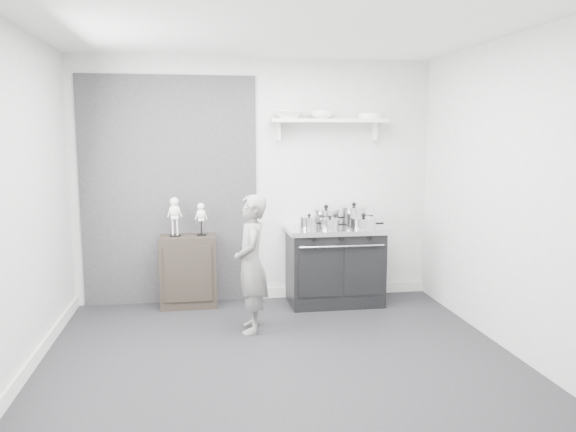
% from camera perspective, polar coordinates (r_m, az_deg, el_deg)
% --- Properties ---
extents(ground, '(4.00, 4.00, 0.00)m').
position_cam_1_polar(ground, '(4.87, -0.94, -14.25)').
color(ground, black).
rests_on(ground, ground).
extents(room_shell, '(4.02, 3.62, 2.71)m').
position_cam_1_polar(room_shell, '(4.64, -2.34, 5.47)').
color(room_shell, '#B5B5B2').
rests_on(room_shell, ground).
extents(wall_shelf, '(1.30, 0.26, 0.24)m').
position_cam_1_polar(wall_shelf, '(6.30, 4.15, 9.54)').
color(wall_shelf, silver).
rests_on(wall_shelf, room_shell).
extents(stove, '(1.07, 0.67, 0.86)m').
position_cam_1_polar(stove, '(6.27, 4.75, -4.97)').
color(stove, black).
rests_on(stove, ground).
extents(side_cabinet, '(0.60, 0.35, 0.78)m').
position_cam_1_polar(side_cabinet, '(6.24, -10.08, -5.53)').
color(side_cabinet, black).
rests_on(side_cabinet, ground).
extents(child, '(0.35, 0.50, 1.31)m').
position_cam_1_polar(child, '(5.33, -3.75, -4.87)').
color(child, slate).
rests_on(child, ground).
extents(pot_front_left, '(0.29, 0.20, 0.17)m').
position_cam_1_polar(pot_front_left, '(6.04, 2.17, -0.69)').
color(pot_front_left, '#BDBEC0').
rests_on(pot_front_left, stove).
extents(pot_back_left, '(0.37, 0.29, 0.24)m').
position_cam_1_polar(pot_back_left, '(6.28, 3.89, -0.12)').
color(pot_back_left, '#BDBEC0').
rests_on(pot_back_left, stove).
extents(pot_back_right, '(0.36, 0.28, 0.26)m').
position_cam_1_polar(pot_back_right, '(6.35, 6.70, 0.05)').
color(pot_back_right, '#BDBEC0').
rests_on(pot_back_right, stove).
extents(pot_front_right, '(0.37, 0.28, 0.17)m').
position_cam_1_polar(pot_front_right, '(6.11, 7.67, -0.70)').
color(pot_front_right, '#BDBEC0').
rests_on(pot_front_right, stove).
extents(pot_front_center, '(0.29, 0.20, 0.15)m').
position_cam_1_polar(pot_front_center, '(6.00, 4.28, -0.83)').
color(pot_front_center, '#BDBEC0').
rests_on(pot_front_center, stove).
extents(skeleton_full, '(0.14, 0.09, 0.49)m').
position_cam_1_polar(skeleton_full, '(6.13, -11.45, 0.23)').
color(skeleton_full, silver).
rests_on(skeleton_full, side_cabinet).
extents(skeleton_torso, '(0.11, 0.07, 0.41)m').
position_cam_1_polar(skeleton_torso, '(6.13, -8.82, -0.08)').
color(skeleton_torso, silver).
rests_on(skeleton_torso, side_cabinet).
extents(bowl_large, '(0.33, 0.33, 0.08)m').
position_cam_1_polar(bowl_large, '(6.21, 0.05, 10.24)').
color(bowl_large, white).
rests_on(bowl_large, wall_shelf).
extents(bowl_small, '(0.27, 0.27, 0.08)m').
position_cam_1_polar(bowl_small, '(6.28, 3.51, 10.22)').
color(bowl_small, white).
rests_on(bowl_small, wall_shelf).
extents(plate_stack, '(0.27, 0.27, 0.06)m').
position_cam_1_polar(plate_stack, '(6.42, 8.37, 9.99)').
color(plate_stack, white).
rests_on(plate_stack, wall_shelf).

